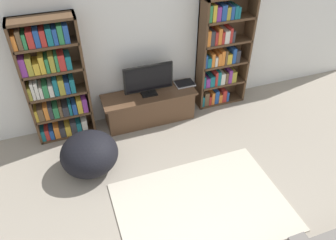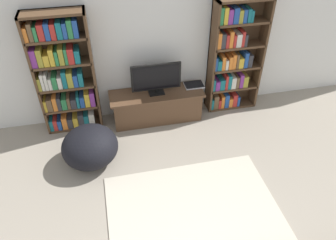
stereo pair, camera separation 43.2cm
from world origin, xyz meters
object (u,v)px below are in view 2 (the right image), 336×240
laptop (194,85)px  beanbag_ottoman (90,147)px  television (156,78)px  bookshelf_right (232,58)px  tv_stand (157,106)px  bookshelf_left (64,76)px

laptop → beanbag_ottoman: beanbag_ottoman is taller
television → beanbag_ottoman: size_ratio=0.99×
television → beanbag_ottoman: (-1.09, -0.77, -0.50)m
bookshelf_right → laptop: bearing=-176.3°
laptop → bookshelf_right: bearing=3.7°
beanbag_ottoman → television: bearing=35.3°
bookshelf_right → laptop: bookshelf_right is taller
tv_stand → laptop: laptop is taller
bookshelf_right → beanbag_ottoman: (-2.37, -0.90, -0.64)m
bookshelf_right → bookshelf_left: bearing=-179.9°
tv_stand → bookshelf_right: bearing=5.4°
laptop → tv_stand: bearing=-172.9°
bookshelf_right → television: bearing=-174.1°
bookshelf_right → beanbag_ottoman: 2.61m
tv_stand → beanbag_ottoman: (-1.09, -0.78, 0.02)m
tv_stand → bookshelf_left: bearing=175.0°
bookshelf_left → beanbag_ottoman: 1.14m
television → laptop: (0.64, 0.09, -0.26)m
bookshelf_right → tv_stand: bearing=-174.6°
television → beanbag_ottoman: 1.43m
bookshelf_left → beanbag_ottoman: bookshelf_left is taller
bookshelf_right → laptop: size_ratio=6.03×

